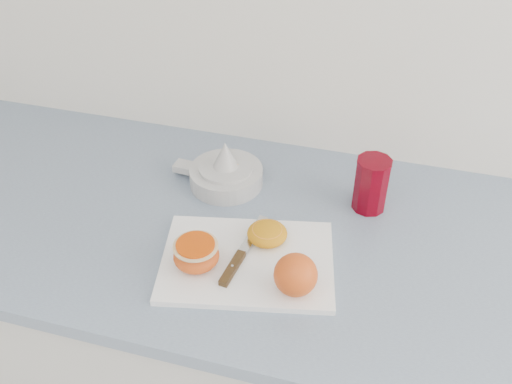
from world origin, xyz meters
TOP-DOWN VIEW (x-y plane):
  - counter at (0.14, 1.70)m, footprint 2.38×0.64m
  - cutting_board at (0.19, 1.60)m, footprint 0.35×0.28m
  - whole_orange at (0.28, 1.55)m, footprint 0.07×0.07m
  - half_orange at (0.10, 1.56)m, footprint 0.08×0.08m
  - squeezed_shell at (0.21, 1.65)m, footprint 0.08×0.08m
  - paring_knife at (0.17, 1.58)m, footprint 0.04×0.19m
  - citrus_juicer at (0.07, 1.81)m, footprint 0.20×0.16m
  - red_tumbler at (0.38, 1.82)m, footprint 0.07×0.07m

SIDE VIEW (x-z plane):
  - counter at x=0.14m, z-range 0.00..0.89m
  - cutting_board at x=0.19m, z-range 0.89..0.90m
  - paring_knife at x=0.17m, z-range 0.90..0.91m
  - squeezed_shell at x=0.21m, z-range 0.90..0.93m
  - citrus_juicer at x=0.07m, z-range 0.87..0.97m
  - half_orange at x=0.10m, z-range 0.90..0.95m
  - whole_orange at x=0.28m, z-range 0.90..0.98m
  - red_tumbler at x=0.38m, z-range 0.89..1.00m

